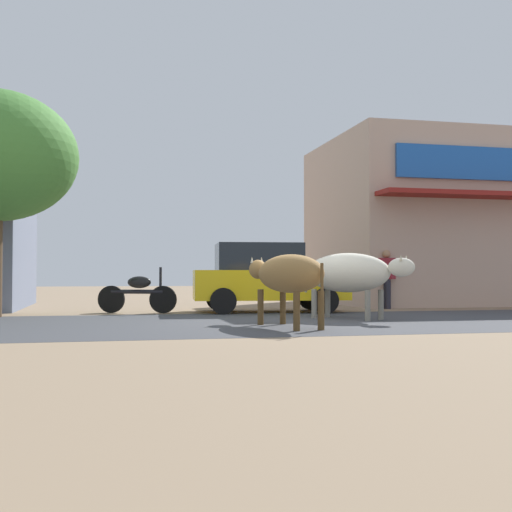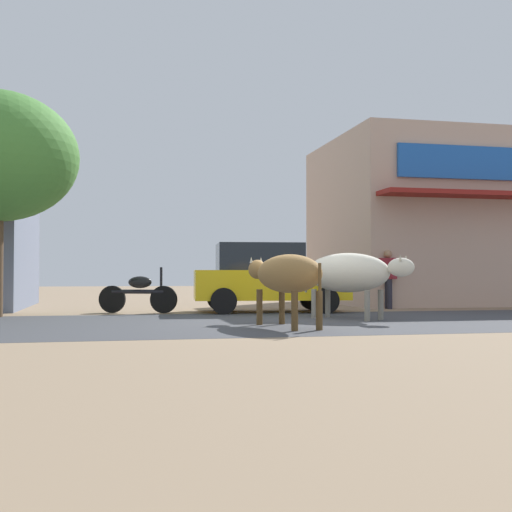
{
  "view_description": "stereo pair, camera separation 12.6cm",
  "coord_description": "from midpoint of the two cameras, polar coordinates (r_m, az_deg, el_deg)",
  "views": [
    {
      "loc": [
        -3.21,
        -12.24,
        0.9
      ],
      "look_at": [
        -0.03,
        1.58,
        1.29
      ],
      "focal_mm": 47.05,
      "sensor_mm": 36.0,
      "label": 1
    },
    {
      "loc": [
        -3.08,
        -12.26,
        0.9
      ],
      "look_at": [
        -0.03,
        1.58,
        1.29
      ],
      "focal_mm": 47.05,
      "sensor_mm": 36.0,
      "label": 2
    }
  ],
  "objects": [
    {
      "name": "cow_far_dark",
      "position": [
        13.59,
        8.18,
        -1.46
      ],
      "size": [
        1.82,
        2.36,
        1.33
      ],
      "color": "beige",
      "rests_on": "ground"
    },
    {
      "name": "cow_near_brown",
      "position": [
        11.48,
        2.87,
        -1.58
      ],
      "size": [
        1.0,
        2.81,
        1.24
      ],
      "color": "olive",
      "rests_on": "ground"
    },
    {
      "name": "ground",
      "position": [
        12.68,
        1.97,
        -5.65
      ],
      "size": [
        80.0,
        80.0,
        0.0
      ],
      "primitive_type": "plane",
      "color": "#90785C"
    },
    {
      "name": "storefront_right_club",
      "position": [
        22.02,
        15.99,
        2.7
      ],
      "size": [
        7.41,
        6.74,
        5.03
      ],
      "color": "#C5A38E",
      "rests_on": "ground"
    },
    {
      "name": "parked_motorcycle",
      "position": [
        15.87,
        -9.7,
        -3.09
      ],
      "size": [
        1.79,
        0.72,
        1.07
      ],
      "color": "black",
      "rests_on": "ground"
    },
    {
      "name": "asphalt_road",
      "position": [
        12.68,
        1.97,
        -5.64
      ],
      "size": [
        72.0,
        5.93,
        0.0
      ],
      "primitive_type": "cube",
      "color": "#3E3F44",
      "rests_on": "ground"
    },
    {
      "name": "parked_hatchback_car",
      "position": [
        16.09,
        1.15,
        -1.8
      ],
      "size": [
        3.78,
        2.14,
        1.64
      ],
      "color": "gold",
      "rests_on": "ground"
    },
    {
      "name": "pedestrian_by_shop",
      "position": [
        17.87,
        11.36,
        -1.56
      ],
      "size": [
        0.46,
        0.61,
        1.54
      ],
      "color": "#262633",
      "rests_on": "ground"
    }
  ]
}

